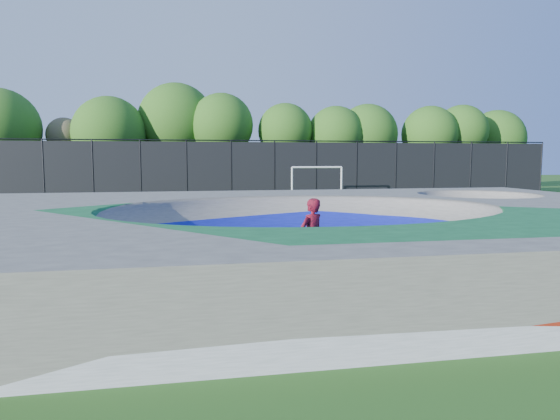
# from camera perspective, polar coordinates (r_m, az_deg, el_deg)

# --- Properties ---
(ground) EXTENTS (120.00, 120.00, 0.00)m
(ground) POSITION_cam_1_polar(r_m,az_deg,el_deg) (13.84, 2.65, -5.81)
(ground) COLOR #235216
(ground) RESTS_ON ground
(skate_deck) EXTENTS (22.00, 14.00, 1.50)m
(skate_deck) POSITION_cam_1_polar(r_m,az_deg,el_deg) (13.71, 2.67, -2.74)
(skate_deck) COLOR gray
(skate_deck) RESTS_ON ground
(skater) EXTENTS (0.82, 0.75, 1.88)m
(skater) POSITION_cam_1_polar(r_m,az_deg,el_deg) (11.86, 3.62, -3.18)
(skater) COLOR red
(skater) RESTS_ON ground
(skateboard) EXTENTS (0.76, 0.63, 0.05)m
(skateboard) POSITION_cam_1_polar(r_m,az_deg,el_deg) (12.04, 3.60, -7.49)
(skateboard) COLOR black
(skateboard) RESTS_ON ground
(soccer_goal) EXTENTS (3.44, 0.12, 2.28)m
(soccer_goal) POSITION_cam_1_polar(r_m,az_deg,el_deg) (32.56, 4.25, 3.79)
(soccer_goal) COLOR white
(soccer_goal) RESTS_ON ground
(fence) EXTENTS (48.09, 0.09, 4.04)m
(fence) POSITION_cam_1_polar(r_m,az_deg,el_deg) (34.33, -5.59, 4.75)
(fence) COLOR black
(fence) RESTS_ON ground
(treeline) EXTENTS (52.91, 7.34, 8.62)m
(treeline) POSITION_cam_1_polar(r_m,az_deg,el_deg) (39.27, -8.00, 9.02)
(treeline) COLOR #483124
(treeline) RESTS_ON ground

